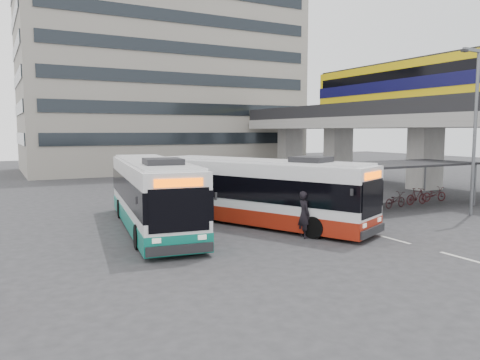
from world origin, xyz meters
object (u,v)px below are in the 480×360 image
bus_main (259,192)px  lamp_post (474,122)px  pedestrian (304,214)px  bus_teal (152,195)px

bus_main → lamp_post: bearing=-41.3°
bus_main → pedestrian: size_ratio=5.72×
lamp_post → bus_main: bearing=160.1°
bus_main → lamp_post: size_ratio=1.30×
bus_main → bus_teal: bus_teal is taller
bus_main → pedestrian: bus_main is taller
bus_main → lamp_post: 11.75m
bus_teal → bus_main: bearing=-8.2°
bus_teal → lamp_post: bearing=-8.3°
pedestrian → lamp_post: lamp_post is taller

